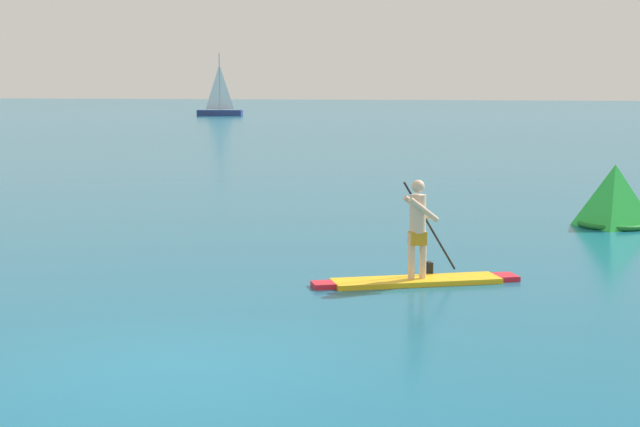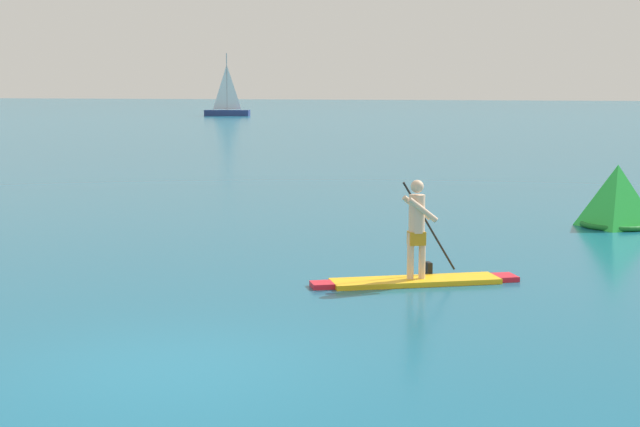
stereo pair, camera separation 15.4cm
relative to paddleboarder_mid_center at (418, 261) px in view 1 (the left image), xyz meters
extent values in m
plane|color=#145B7A|center=(-1.64, -5.58, -0.37)|extent=(440.00, 440.00, 0.00)
cube|color=yellow|center=(-0.02, -0.02, -0.33)|extent=(2.72, 1.91, 0.08)
cube|color=red|center=(1.34, 0.73, -0.33)|extent=(0.52, 0.57, 0.08)
cube|color=red|center=(-1.37, -0.77, -0.33)|extent=(0.49, 0.51, 0.08)
cylinder|color=beige|center=(0.08, 0.03, 0.09)|extent=(0.11, 0.11, 0.76)
cylinder|color=beige|center=(-0.09, -0.06, 0.09)|extent=(0.11, 0.11, 0.76)
cube|color=orange|center=(-0.01, -0.02, 0.38)|extent=(0.33, 0.32, 0.22)
cylinder|color=beige|center=(-0.01, -0.02, 0.77)|extent=(0.26, 0.26, 0.62)
sphere|color=beige|center=(-0.01, -0.02, 1.22)|extent=(0.21, 0.21, 0.21)
cylinder|color=beige|center=(-0.04, 0.14, 0.85)|extent=(0.47, 0.34, 0.44)
cylinder|color=beige|center=(0.11, -0.13, 0.85)|extent=(0.47, 0.34, 0.44)
cylinder|color=black|center=(0.09, 0.53, 0.50)|extent=(0.82, 0.50, 1.52)
cube|color=black|center=(0.09, 0.53, -0.27)|extent=(0.17, 0.21, 0.32)
pyramid|color=green|center=(3.03, 7.61, 0.34)|extent=(1.44, 1.44, 1.43)
torus|color=#167226|center=(3.03, 7.61, -0.31)|extent=(1.61, 1.61, 0.12)
cube|color=navy|center=(-38.60, 82.66, -0.05)|extent=(5.09, 2.35, 0.64)
cylinder|color=#B2B2B7|center=(-38.60, 82.66, 3.36)|extent=(0.12, 0.12, 6.18)
pyramid|color=white|center=(-38.60, 82.66, 2.81)|extent=(2.15, 0.67, 4.87)
camera|label=1|loc=(2.99, -15.11, 2.80)|focal=53.80mm
camera|label=2|loc=(3.13, -15.07, 2.80)|focal=53.80mm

